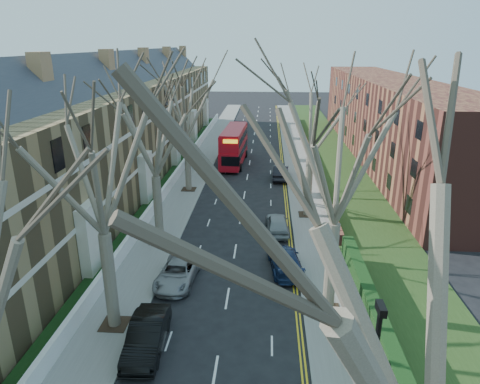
# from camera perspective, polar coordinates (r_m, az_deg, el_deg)

# --- Properties ---
(pavement_left) EXTENTS (3.00, 102.00, 0.12)m
(pavement_left) POSITION_cam_1_polar(r_m,az_deg,el_deg) (54.07, -5.08, 4.09)
(pavement_left) COLOR slate
(pavement_left) RESTS_ON ground
(pavement_right) EXTENTS (3.00, 102.00, 0.12)m
(pavement_right) POSITION_cam_1_polar(r_m,az_deg,el_deg) (53.59, 7.74, 3.85)
(pavement_right) COLOR slate
(pavement_right) RESTS_ON ground
(terrace_left) EXTENTS (9.70, 78.00, 13.60)m
(terrace_left) POSITION_cam_1_polar(r_m,az_deg,el_deg) (47.13, -16.08, 7.97)
(terrace_left) COLOR olive
(terrace_left) RESTS_ON ground
(flats_right) EXTENTS (13.97, 54.00, 10.00)m
(flats_right) POSITION_cam_1_polar(r_m,az_deg,el_deg) (58.34, 19.15, 9.19)
(flats_right) COLOR brown
(flats_right) RESTS_ON ground
(wall_hedge_right) EXTENTS (0.70, 24.00, 1.80)m
(wall_hedge_right) POSITION_cam_1_polar(r_m,az_deg,el_deg) (20.34, 20.12, -22.18)
(wall_hedge_right) COLOR brown
(wall_hedge_right) RESTS_ON ground
(front_wall_left) EXTENTS (0.30, 78.00, 1.00)m
(front_wall_left) POSITION_cam_1_polar(r_m,az_deg,el_deg) (46.66, -8.57, 2.18)
(front_wall_left) COLOR white
(front_wall_left) RESTS_ON ground
(grass_verge_right) EXTENTS (6.00, 102.00, 0.06)m
(grass_verge_right) POSITION_cam_1_polar(r_m,az_deg,el_deg) (54.07, 12.51, 3.80)
(grass_verge_right) COLOR #223A15
(grass_verge_right) RESTS_ON ground
(tree_left_mid) EXTENTS (10.50, 10.50, 14.71)m
(tree_left_mid) POSITION_cam_1_polar(r_m,az_deg,el_deg) (20.67, -18.80, 5.26)
(tree_left_mid) COLOR brown
(tree_left_mid) RESTS_ON ground
(tree_left_far) EXTENTS (10.15, 10.15, 14.22)m
(tree_left_far) POSITION_cam_1_polar(r_m,az_deg,el_deg) (30.02, -11.65, 9.40)
(tree_left_far) COLOR brown
(tree_left_far) RESTS_ON ground
(tree_left_dist) EXTENTS (10.50, 10.50, 14.71)m
(tree_left_dist) POSITION_cam_1_polar(r_m,az_deg,el_deg) (41.55, -7.36, 12.75)
(tree_left_dist) COLOR brown
(tree_left_dist) RESTS_ON ground
(tree_right_near) EXTENTS (10.85, 10.85, 15.20)m
(tree_right_near) POSITION_cam_1_polar(r_m,az_deg,el_deg) (8.62, 28.21, -13.67)
(tree_right_near) COLOR brown
(tree_right_near) RESTS_ON ground
(tree_right_mid) EXTENTS (10.50, 10.50, 14.71)m
(tree_right_mid) POSITION_cam_1_polar(r_m,az_deg,el_deg) (21.36, 13.27, 6.21)
(tree_right_mid) COLOR brown
(tree_right_mid) RESTS_ON ground
(tree_right_far) EXTENTS (10.15, 10.15, 14.22)m
(tree_right_far) POSITION_cam_1_polar(r_m,az_deg,el_deg) (35.07, 9.68, 10.92)
(tree_right_far) COLOR brown
(tree_right_far) RESTS_ON ground
(double_decker_bus) EXTENTS (2.99, 10.28, 4.28)m
(double_decker_bus) POSITION_cam_1_polar(r_m,az_deg,el_deg) (52.61, -0.80, 6.03)
(double_decker_bus) COLOR #A30B17
(double_decker_bus) RESTS_ON ground
(car_left_mid) EXTENTS (1.84, 4.72, 1.53)m
(car_left_mid) POSITION_cam_1_polar(r_m,az_deg,el_deg) (22.33, -12.31, -18.22)
(car_left_mid) COLOR black
(car_left_mid) RESTS_ON ground
(car_left_far) EXTENTS (2.51, 4.88, 1.32)m
(car_left_far) POSITION_cam_1_polar(r_m,az_deg,el_deg) (27.38, -8.30, -10.58)
(car_left_far) COLOR gray
(car_left_far) RESTS_ON ground
(car_right_near) EXTENTS (2.55, 5.01, 1.39)m
(car_right_near) POSITION_cam_1_polar(r_m,az_deg,el_deg) (28.54, 6.04, -9.06)
(car_right_near) COLOR #16274E
(car_right_near) RESTS_ON ground
(car_right_mid) EXTENTS (1.95, 4.37, 1.46)m
(car_right_mid) POSITION_cam_1_polar(r_m,az_deg,el_deg) (33.85, 4.99, -4.22)
(car_right_mid) COLOR gray
(car_right_mid) RESTS_ON ground
(car_right_far) EXTENTS (1.85, 4.69, 1.52)m
(car_right_far) POSITION_cam_1_polar(r_m,az_deg,el_deg) (47.08, 5.47, 2.65)
(car_right_far) COLOR black
(car_right_far) RESTS_ON ground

